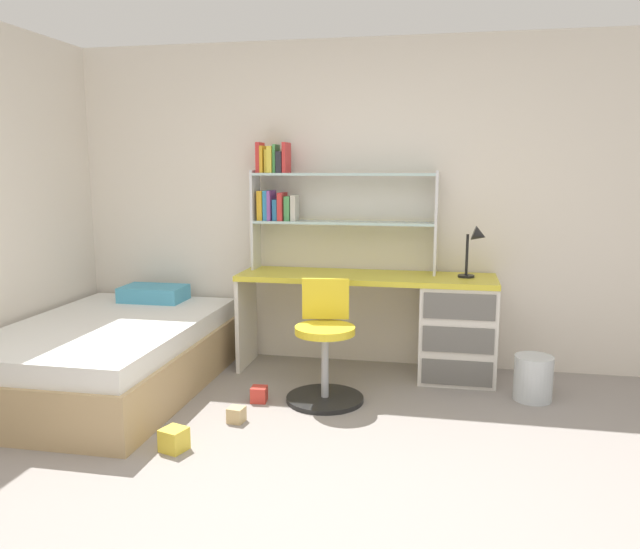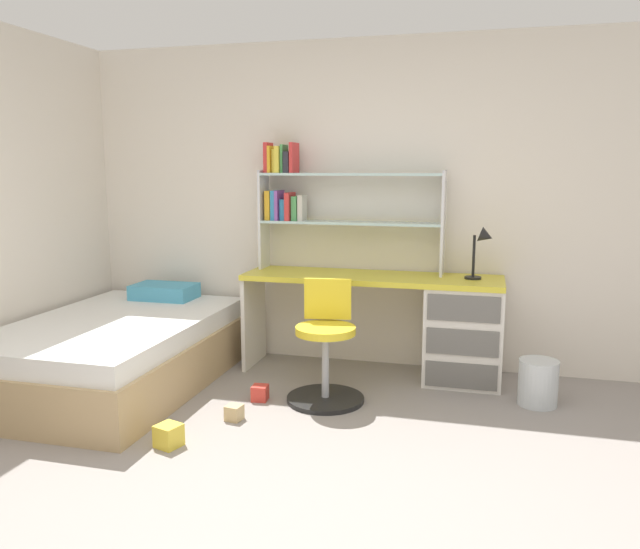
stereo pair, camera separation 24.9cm
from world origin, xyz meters
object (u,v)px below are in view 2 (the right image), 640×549
(bed_platform, at_px, (117,351))
(toy_block_yellow_0, at_px, (169,436))
(swivel_chair, at_px, (326,354))
(toy_block_natural_2, at_px, (234,413))
(toy_block_red_1, at_px, (260,393))
(waste_bin, at_px, (538,383))
(desk_lamp, at_px, (483,245))
(desk, at_px, (439,324))
(bookshelf_hutch, at_px, (320,197))

(bed_platform, distance_m, toy_block_yellow_0, 1.22)
(swivel_chair, height_order, toy_block_natural_2, swivel_chair)
(toy_block_red_1, relative_size, toy_block_natural_2, 1.09)
(waste_bin, bearing_deg, desk_lamp, 137.49)
(toy_block_red_1, distance_m, toy_block_natural_2, 0.36)
(desk, distance_m, toy_block_natural_2, 1.65)
(waste_bin, height_order, toy_block_yellow_0, waste_bin)
(waste_bin, distance_m, toy_block_yellow_0, 2.37)
(bookshelf_hutch, bearing_deg, desk, -8.73)
(swivel_chair, xyz_separation_m, waste_bin, (1.38, 0.27, -0.17))
(bed_platform, relative_size, toy_block_yellow_0, 15.51)
(desk_lamp, xyz_separation_m, swivel_chair, (-0.98, -0.63, -0.69))
(bookshelf_hutch, xyz_separation_m, swivel_chair, (0.24, -0.77, -1.01))
(desk, height_order, bookshelf_hutch, bookshelf_hutch)
(bed_platform, distance_m, toy_block_red_1, 1.13)
(desk, bearing_deg, toy_block_yellow_0, -131.39)
(swivel_chair, bearing_deg, bed_platform, -176.81)
(desk, relative_size, swivel_chair, 2.38)
(desk_lamp, relative_size, toy_block_red_1, 3.73)
(desk, relative_size, desk_lamp, 5.00)
(desk_lamp, distance_m, toy_block_natural_2, 2.06)
(desk, xyz_separation_m, waste_bin, (0.68, -0.36, -0.27))
(waste_bin, bearing_deg, toy_block_red_1, -167.58)
(swivel_chair, distance_m, waste_bin, 1.41)
(bed_platform, height_order, toy_block_natural_2, bed_platform)
(desk, bearing_deg, toy_block_natural_2, -136.25)
(bed_platform, bearing_deg, waste_bin, 6.91)
(toy_block_yellow_0, xyz_separation_m, toy_block_red_1, (0.25, 0.80, -0.01))
(waste_bin, height_order, toy_block_natural_2, waste_bin)
(desk_lamp, height_order, waste_bin, desk_lamp)
(bed_platform, bearing_deg, desk_lamp, 15.78)
(swivel_chair, distance_m, toy_block_natural_2, 0.73)
(toy_block_yellow_0, bearing_deg, bed_platform, 135.49)
(desk, xyz_separation_m, toy_block_yellow_0, (-1.37, -1.56, -0.36))
(bookshelf_hutch, height_order, desk_lamp, bookshelf_hutch)
(bookshelf_hutch, bearing_deg, toy_block_yellow_0, -104.19)
(swivel_chair, height_order, bed_platform, swivel_chair)
(desk_lamp, xyz_separation_m, bed_platform, (-2.52, -0.71, -0.77))
(swivel_chair, height_order, toy_block_yellow_0, swivel_chair)
(desk_lamp, bearing_deg, desk, -179.81)
(toy_block_yellow_0, height_order, toy_block_red_1, toy_block_yellow_0)
(bed_platform, distance_m, waste_bin, 2.93)
(swivel_chair, bearing_deg, toy_block_red_1, -163.07)
(desk_lamp, height_order, bed_platform, desk_lamp)
(desk_lamp, bearing_deg, waste_bin, -42.51)
(bed_platform, bearing_deg, desk, 17.66)
(desk_lamp, distance_m, waste_bin, 1.01)
(waste_bin, relative_size, toy_block_natural_2, 3.23)
(swivel_chair, xyz_separation_m, toy_block_yellow_0, (-0.67, -0.93, -0.26))
(toy_block_yellow_0, relative_size, toy_block_natural_2, 1.35)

